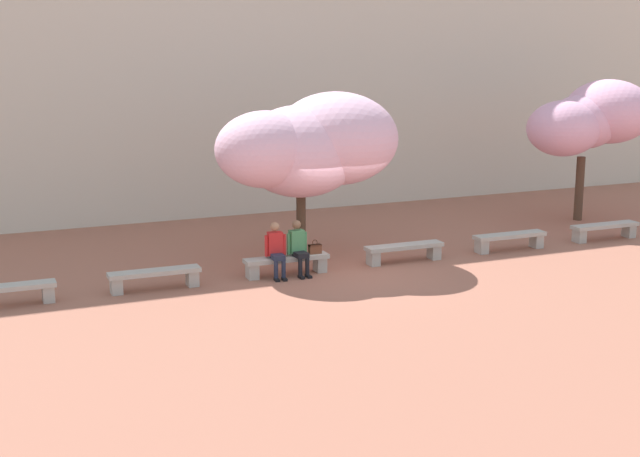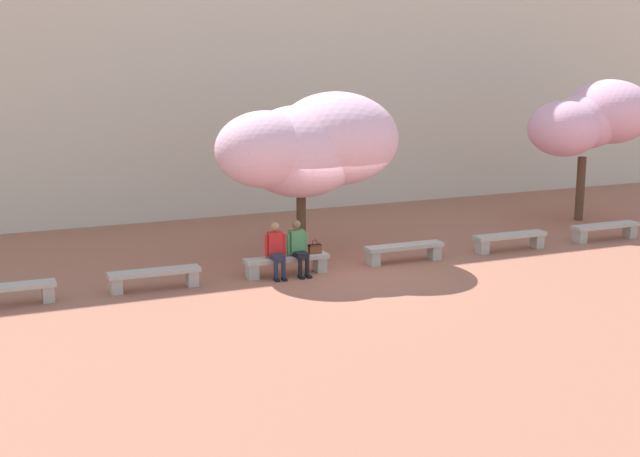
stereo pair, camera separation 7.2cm
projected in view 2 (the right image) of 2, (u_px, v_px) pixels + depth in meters
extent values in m
plane|color=#9E604C|center=(347.00, 268.00, 21.55)|extent=(100.00, 100.00, 0.00)
cube|color=beige|center=(229.00, 49.00, 28.79)|extent=(35.35, 4.00, 10.16)
cube|color=#ADA89E|center=(5.00, 287.00, 18.48)|extent=(2.04, 0.45, 0.10)
cube|color=#ADA89E|center=(48.00, 293.00, 18.84)|extent=(0.25, 0.34, 0.35)
cube|color=#ADA89E|center=(154.00, 272.00, 19.67)|extent=(2.04, 0.45, 0.10)
cube|color=#ADA89E|center=(116.00, 286.00, 19.41)|extent=(0.25, 0.34, 0.35)
cube|color=#ADA89E|center=(192.00, 278.00, 20.03)|extent=(0.25, 0.34, 0.35)
cube|color=#ADA89E|center=(287.00, 258.00, 20.87)|extent=(2.04, 0.45, 0.10)
cube|color=#ADA89E|center=(252.00, 271.00, 20.60)|extent=(0.25, 0.34, 0.35)
cube|color=#ADA89E|center=(320.00, 264.00, 21.22)|extent=(0.25, 0.34, 0.35)
cube|color=#ADA89E|center=(404.00, 246.00, 22.06)|extent=(2.04, 0.45, 0.10)
cube|color=#ADA89E|center=(373.00, 258.00, 21.79)|extent=(0.25, 0.34, 0.35)
cube|color=#ADA89E|center=(434.00, 252.00, 22.42)|extent=(0.25, 0.34, 0.35)
cube|color=#ADA89E|center=(510.00, 236.00, 23.25)|extent=(2.04, 0.45, 0.10)
cube|color=#ADA89E|center=(482.00, 247.00, 22.99)|extent=(0.25, 0.34, 0.35)
cube|color=#ADA89E|center=(537.00, 241.00, 23.61)|extent=(0.25, 0.34, 0.35)
cube|color=#ADA89E|center=(606.00, 226.00, 24.44)|extent=(2.04, 0.45, 0.10)
cube|color=#ADA89E|center=(580.00, 236.00, 24.18)|extent=(0.25, 0.34, 0.35)
cube|color=#ADA89E|center=(630.00, 231.00, 24.80)|extent=(0.25, 0.34, 0.35)
cube|color=black|center=(277.00, 280.00, 20.42)|extent=(0.12, 0.23, 0.06)
cylinder|color=#23283D|center=(276.00, 270.00, 20.43)|extent=(0.10, 0.10, 0.42)
cube|color=black|center=(284.00, 279.00, 20.48)|extent=(0.12, 0.23, 0.06)
cylinder|color=#23283D|center=(283.00, 270.00, 20.49)|extent=(0.10, 0.10, 0.42)
cube|color=#23283D|center=(278.00, 257.00, 20.57)|extent=(0.32, 0.42, 0.12)
cube|color=red|center=(275.00, 243.00, 20.72)|extent=(0.36, 0.25, 0.54)
sphere|color=#A37556|center=(275.00, 226.00, 20.63)|extent=(0.21, 0.21, 0.21)
cylinder|color=red|center=(266.00, 246.00, 20.65)|extent=(0.09, 0.09, 0.50)
cylinder|color=red|center=(284.00, 245.00, 20.77)|extent=(0.09, 0.09, 0.50)
cube|color=black|center=(301.00, 277.00, 20.64)|extent=(0.11, 0.22, 0.06)
cylinder|color=black|center=(300.00, 268.00, 20.65)|extent=(0.10, 0.10, 0.42)
cube|color=black|center=(308.00, 276.00, 20.72)|extent=(0.11, 0.22, 0.06)
cylinder|color=black|center=(307.00, 267.00, 20.72)|extent=(0.10, 0.10, 0.42)
cube|color=black|center=(300.00, 254.00, 20.79)|extent=(0.30, 0.41, 0.12)
cube|color=#428451|center=(297.00, 241.00, 20.92)|extent=(0.35, 0.24, 0.54)
sphere|color=brown|center=(296.00, 224.00, 20.84)|extent=(0.21, 0.21, 0.21)
cylinder|color=#428451|center=(289.00, 244.00, 20.83)|extent=(0.09, 0.09, 0.50)
cylinder|color=#428451|center=(305.00, 242.00, 21.00)|extent=(0.09, 0.09, 0.50)
cube|color=brown|center=(315.00, 249.00, 21.11)|extent=(0.30, 0.14, 0.22)
cube|color=#552C1C|center=(315.00, 245.00, 21.09)|extent=(0.30, 0.15, 0.04)
torus|color=#4A2718|center=(315.00, 242.00, 21.08)|extent=(0.14, 0.02, 0.14)
cylinder|color=#473323|center=(301.00, 227.00, 22.23)|extent=(0.24, 0.24, 1.68)
ellipsoid|color=#EFB7D1|center=(301.00, 151.00, 21.82)|extent=(3.01, 2.86, 2.26)
ellipsoid|color=#EFB7D1|center=(266.00, 149.00, 21.27)|extent=(2.47, 2.29, 1.85)
ellipsoid|color=#EFB7D1|center=(336.00, 138.00, 22.19)|extent=(3.09, 3.19, 2.32)
cylinder|color=#513828|center=(580.00, 189.00, 26.96)|extent=(0.26, 0.26, 1.94)
ellipsoid|color=#EAA8C6|center=(585.00, 122.00, 26.53)|extent=(2.15, 2.08, 1.62)
ellipsoid|color=#EAA8C6|center=(564.00, 128.00, 26.09)|extent=(2.19, 2.05, 1.64)
ellipsoid|color=#EAA8C6|center=(609.00, 112.00, 26.75)|extent=(2.56, 2.71, 1.92)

